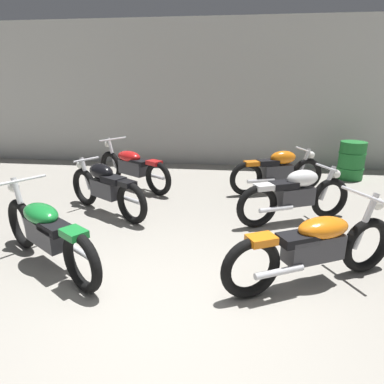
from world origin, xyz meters
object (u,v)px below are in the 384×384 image
(motorcycle_right_row_0, at_px, (315,246))
(motorcycle_right_row_2, at_px, (278,171))
(motorcycle_left_row_1, at_px, (106,187))
(motorcycle_left_row_2, at_px, (132,167))
(motorcycle_left_row_0, at_px, (46,231))
(oil_drum, at_px, (351,160))
(motorcycle_right_row_1, at_px, (296,195))

(motorcycle_right_row_0, xyz_separation_m, motorcycle_right_row_2, (-0.05, 3.23, 0.01))
(motorcycle_left_row_1, relative_size, motorcycle_left_row_2, 0.91)
(motorcycle_left_row_2, distance_m, motorcycle_right_row_2, 2.94)
(motorcycle_left_row_0, xyz_separation_m, motorcycle_left_row_1, (0.06, 1.75, 0.01))
(motorcycle_right_row_0, height_order, motorcycle_right_row_2, motorcycle_right_row_0)
(motorcycle_left_row_1, height_order, motorcycle_left_row_2, motorcycle_left_row_2)
(motorcycle_right_row_0, distance_m, oil_drum, 4.83)
(motorcycle_left_row_2, xyz_separation_m, motorcycle_right_row_0, (2.99, -3.20, 0.00))
(motorcycle_left_row_1, distance_m, oil_drum, 5.47)
(motorcycle_left_row_1, xyz_separation_m, motorcycle_left_row_2, (0.01, 1.47, -0.01))
(motorcycle_left_row_2, relative_size, motorcycle_right_row_2, 1.00)
(oil_drum, bearing_deg, motorcycle_left_row_0, -136.41)
(motorcycle_right_row_2, bearing_deg, motorcycle_left_row_1, -152.96)
(motorcycle_left_row_0, distance_m, motorcycle_right_row_1, 3.58)
(motorcycle_left_row_2, relative_size, oil_drum, 2.20)
(motorcycle_right_row_2, xyz_separation_m, oil_drum, (1.76, 1.28, -0.03))
(motorcycle_right_row_0, xyz_separation_m, motorcycle_right_row_1, (0.07, 1.74, 0.01))
(motorcycle_left_row_1, distance_m, motorcycle_right_row_2, 3.31)
(motorcycle_left_row_0, height_order, motorcycle_left_row_1, motorcycle_left_row_0)
(motorcycle_left_row_0, bearing_deg, motorcycle_right_row_1, 29.46)
(motorcycle_left_row_2, bearing_deg, oil_drum, 15.57)
(motorcycle_left_row_2, height_order, motorcycle_right_row_0, same)
(motorcycle_left_row_1, bearing_deg, motorcycle_left_row_0, -91.82)
(motorcycle_right_row_1, bearing_deg, motorcycle_left_row_1, -179.74)
(motorcycle_left_row_1, relative_size, oil_drum, 2.01)
(motorcycle_left_row_0, relative_size, motorcycle_left_row_2, 0.98)
(motorcycle_left_row_2, bearing_deg, motorcycle_left_row_0, -91.11)
(motorcycle_left_row_1, height_order, oil_drum, motorcycle_left_row_1)
(motorcycle_left_row_2, relative_size, motorcycle_right_row_0, 0.95)
(motorcycle_right_row_0, relative_size, oil_drum, 2.33)
(motorcycle_right_row_2, relative_size, oil_drum, 2.21)
(motorcycle_right_row_1, xyz_separation_m, motorcycle_right_row_2, (-0.12, 1.49, 0.00))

